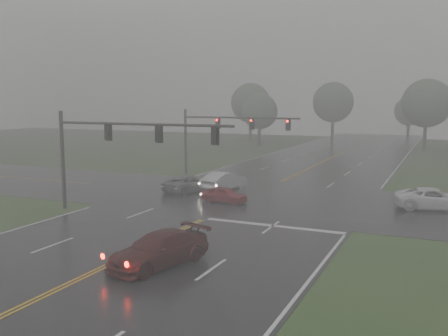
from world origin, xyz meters
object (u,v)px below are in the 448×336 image
at_px(sedan_red, 224,203).
at_px(sedan_silver, 224,190).
at_px(car_grey, 189,191).
at_px(pickup_white, 434,209).
at_px(signal_gantry_near, 110,142).
at_px(signal_gantry_far, 219,129).
at_px(sedan_maroon, 159,266).

bearing_deg(sedan_red, sedan_silver, 28.98).
bearing_deg(sedan_silver, car_grey, 47.34).
bearing_deg(sedan_silver, pickup_white, -171.11).
xyz_separation_m(pickup_white, signal_gantry_near, (-19.27, -10.04, 4.72)).
relative_size(sedan_silver, car_grey, 0.97).
height_order(sedan_silver, signal_gantry_far, signal_gantry_far).
xyz_separation_m(sedan_silver, signal_gantry_far, (-3.51, 6.64, 4.59)).
height_order(sedan_maroon, car_grey, sedan_maroon).
xyz_separation_m(sedan_red, sedan_silver, (-2.11, 4.58, 0.00)).
height_order(sedan_maroon, sedan_red, sedan_maroon).
distance_m(pickup_white, signal_gantry_far, 21.44).
xyz_separation_m(signal_gantry_near, signal_gantry_far, (-0.33, 17.45, -0.13)).
relative_size(sedan_red, car_grey, 0.72).
height_order(sedan_maroon, sedan_silver, sedan_silver).
xyz_separation_m(pickup_white, signal_gantry_far, (-19.60, 7.40, 4.59)).
distance_m(sedan_red, car_grey, 5.31).
relative_size(sedan_maroon, signal_gantry_near, 0.40).
relative_size(car_grey, pickup_white, 0.92).
height_order(sedan_red, signal_gantry_near, signal_gantry_near).
distance_m(sedan_red, signal_gantry_near, 9.44).
height_order(sedan_maroon, signal_gantry_far, signal_gantry_far).
bearing_deg(car_grey, sedan_red, 161.52).
xyz_separation_m(car_grey, pickup_white, (18.42, 0.91, 0.00)).
distance_m(sedan_maroon, sedan_silver, 19.26).
relative_size(sedan_maroon, car_grey, 1.07).
bearing_deg(car_grey, pickup_white, -162.51).
bearing_deg(sedan_red, signal_gantry_far, 30.83).
distance_m(signal_gantry_near, signal_gantry_far, 17.45).
relative_size(sedan_silver, pickup_white, 0.89).
bearing_deg(sedan_silver, sedan_red, 126.37).
distance_m(sedan_red, sedan_silver, 5.04).
xyz_separation_m(car_grey, signal_gantry_near, (-0.85, -9.13, 4.72)).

